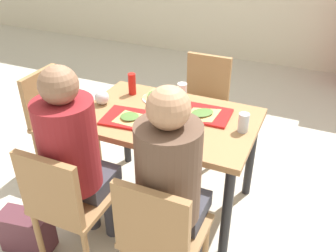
% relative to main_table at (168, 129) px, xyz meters
% --- Properties ---
extents(ground_plane, '(10.00, 10.00, 0.02)m').
position_rel_main_table_xyz_m(ground_plane, '(0.00, 0.00, -0.64)').
color(ground_plane, beige).
extents(main_table, '(1.17, 0.76, 0.73)m').
position_rel_main_table_xyz_m(main_table, '(0.00, 0.00, 0.00)').
color(main_table, '#9E7247').
rests_on(main_table, ground_plane).
extents(chair_near_left, '(0.40, 0.40, 0.87)m').
position_rel_main_table_xyz_m(chair_near_left, '(-0.29, -0.76, -0.12)').
color(chair_near_left, '#9E7247').
rests_on(chair_near_left, ground_plane).
extents(chair_near_right, '(0.40, 0.40, 0.87)m').
position_rel_main_table_xyz_m(chair_near_right, '(0.29, -0.76, -0.12)').
color(chair_near_right, '#9E7247').
rests_on(chair_near_right, ground_plane).
extents(chair_far_side, '(0.40, 0.40, 0.87)m').
position_rel_main_table_xyz_m(chair_far_side, '(0.00, 0.76, -0.12)').
color(chair_far_side, '#9E7247').
rests_on(chair_far_side, ground_plane).
extents(chair_left_end, '(0.40, 0.40, 0.87)m').
position_rel_main_table_xyz_m(chair_left_end, '(-0.97, 0.00, -0.12)').
color(chair_left_end, '#9E7247').
rests_on(chair_left_end, ground_plane).
extents(person_in_red, '(0.32, 0.42, 1.28)m').
position_rel_main_table_xyz_m(person_in_red, '(-0.29, -0.62, 0.13)').
color(person_in_red, '#383842').
rests_on(person_in_red, ground_plane).
extents(person_in_brown_jacket, '(0.32, 0.42, 1.28)m').
position_rel_main_table_xyz_m(person_in_brown_jacket, '(0.29, -0.62, 0.13)').
color(person_in_brown_jacket, '#383842').
rests_on(person_in_brown_jacket, ground_plane).
extents(tray_red_near, '(0.39, 0.30, 0.02)m').
position_rel_main_table_xyz_m(tray_red_near, '(-0.20, -0.13, 0.11)').
color(tray_red_near, red).
rests_on(tray_red_near, main_table).
extents(tray_red_far, '(0.37, 0.27, 0.02)m').
position_rel_main_table_xyz_m(tray_red_far, '(0.20, 0.11, 0.11)').
color(tray_red_far, red).
rests_on(tray_red_far, main_table).
extents(paper_plate_center, '(0.22, 0.22, 0.01)m').
position_rel_main_table_xyz_m(paper_plate_center, '(-0.18, 0.21, 0.10)').
color(paper_plate_center, white).
rests_on(paper_plate_center, main_table).
extents(paper_plate_near_edge, '(0.22, 0.22, 0.01)m').
position_rel_main_table_xyz_m(paper_plate_near_edge, '(0.18, -0.21, 0.10)').
color(paper_plate_near_edge, white).
rests_on(paper_plate_near_edge, main_table).
extents(pizza_slice_a, '(0.24, 0.24, 0.02)m').
position_rel_main_table_xyz_m(pizza_slice_a, '(-0.21, -0.15, 0.12)').
color(pizza_slice_a, '#DBAD60').
rests_on(pizza_slice_a, tray_red_near).
extents(pizza_slice_b, '(0.26, 0.27, 0.02)m').
position_rel_main_table_xyz_m(pizza_slice_b, '(0.21, 0.09, 0.12)').
color(pizza_slice_b, '#DBAD60').
rests_on(pizza_slice_b, tray_red_far).
extents(pizza_slice_c, '(0.21, 0.26, 0.02)m').
position_rel_main_table_xyz_m(pizza_slice_c, '(-0.20, 0.21, 0.12)').
color(pizza_slice_c, '#DBAD60').
rests_on(pizza_slice_c, paper_plate_center).
extents(pizza_slice_d, '(0.17, 0.19, 0.02)m').
position_rel_main_table_xyz_m(pizza_slice_d, '(0.15, -0.21, 0.12)').
color(pizza_slice_d, '#DBAD60').
rests_on(pizza_slice_d, paper_plate_near_edge).
extents(plastic_cup_a, '(0.07, 0.07, 0.10)m').
position_rel_main_table_xyz_m(plastic_cup_a, '(-0.03, 0.32, 0.15)').
color(plastic_cup_a, white).
rests_on(plastic_cup_a, main_table).
extents(plastic_cup_b, '(0.07, 0.07, 0.10)m').
position_rel_main_table_xyz_m(plastic_cup_b, '(0.03, -0.32, 0.15)').
color(plastic_cup_b, white).
rests_on(plastic_cup_b, main_table).
extents(soda_can, '(0.07, 0.07, 0.12)m').
position_rel_main_table_xyz_m(soda_can, '(0.50, 0.02, 0.16)').
color(soda_can, '#B7BCC6').
rests_on(soda_can, main_table).
extents(condiment_bottle, '(0.06, 0.06, 0.16)m').
position_rel_main_table_xyz_m(condiment_bottle, '(-0.38, 0.21, 0.18)').
color(condiment_bottle, red).
rests_on(condiment_bottle, main_table).
extents(foil_bundle, '(0.10, 0.10, 0.10)m').
position_rel_main_table_xyz_m(foil_bundle, '(-0.50, -0.02, 0.15)').
color(foil_bundle, silver).
rests_on(foil_bundle, main_table).
extents(handbag, '(0.34, 0.21, 0.28)m').
position_rel_main_table_xyz_m(handbag, '(-0.64, -0.78, -0.49)').
color(handbag, '#592D38').
rests_on(handbag, ground_plane).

